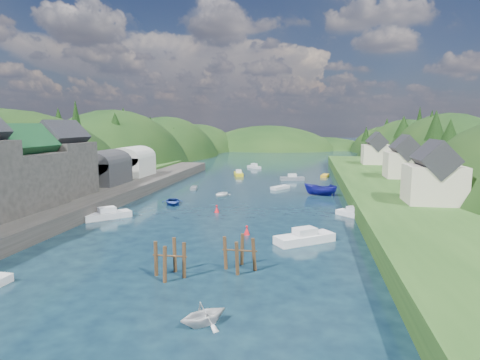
% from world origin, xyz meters
% --- Properties ---
extents(ground, '(600.00, 600.00, 0.00)m').
position_xyz_m(ground, '(0.00, 50.00, 0.00)').
color(ground, black).
rests_on(ground, ground).
extents(hillside_left, '(44.00, 245.56, 52.00)m').
position_xyz_m(hillside_left, '(-45.00, 75.00, -8.03)').
color(hillside_left, black).
rests_on(hillside_left, ground).
extents(hillside_right, '(36.00, 245.56, 48.00)m').
position_xyz_m(hillside_right, '(45.00, 75.00, -7.41)').
color(hillside_right, black).
rests_on(hillside_right, ground).
extents(far_hills, '(103.00, 68.00, 44.00)m').
position_xyz_m(far_hills, '(1.22, 174.01, -10.80)').
color(far_hills, black).
rests_on(far_hills, ground).
extents(hill_trees, '(92.29, 147.41, 12.69)m').
position_xyz_m(hill_trees, '(-0.54, 65.75, 11.12)').
color(hill_trees, black).
rests_on(hill_trees, ground).
extents(quay_left, '(12.00, 110.00, 2.00)m').
position_xyz_m(quay_left, '(-24.00, 20.00, 1.00)').
color(quay_left, '#2D2B28').
rests_on(quay_left, ground).
extents(terrace_left_grass, '(12.00, 110.00, 2.50)m').
position_xyz_m(terrace_left_grass, '(-31.00, 20.00, 1.25)').
color(terrace_left_grass, '#234719').
rests_on(terrace_left_grass, ground).
extents(boat_sheds, '(7.00, 21.00, 7.50)m').
position_xyz_m(boat_sheds, '(-26.00, 39.00, 5.27)').
color(boat_sheds, '#2D2D30').
rests_on(boat_sheds, quay_left).
extents(terrace_right, '(16.00, 120.00, 2.40)m').
position_xyz_m(terrace_right, '(25.00, 40.00, 1.20)').
color(terrace_right, '#234719').
rests_on(terrace_right, ground).
extents(right_bank_cottages, '(9.00, 59.24, 8.41)m').
position_xyz_m(right_bank_cottages, '(28.00, 48.33, 5.84)').
color(right_bank_cottages, beige).
rests_on(right_bank_cottages, terrace_right).
extents(piling_cluster_near, '(2.97, 2.80, 3.63)m').
position_xyz_m(piling_cluster_near, '(-0.68, -2.91, 1.24)').
color(piling_cluster_near, '#382314').
rests_on(piling_cluster_near, ground).
extents(piling_cluster_far, '(3.09, 2.90, 3.55)m').
position_xyz_m(piling_cluster_far, '(4.85, -0.33, 1.21)').
color(piling_cluster_far, '#382314').
rests_on(piling_cluster_far, ground).
extents(channel_buoy_near, '(0.70, 0.70, 1.10)m').
position_xyz_m(channel_buoy_near, '(3.72, 11.01, 0.48)').
color(channel_buoy_near, red).
rests_on(channel_buoy_near, ground).
extents(channel_buoy_far, '(0.70, 0.70, 1.10)m').
position_xyz_m(channel_buoy_far, '(-2.42, 22.00, 0.48)').
color(channel_buoy_far, red).
rests_on(channel_buoy_far, ground).
extents(moored_boats, '(38.64, 95.88, 2.27)m').
position_xyz_m(moored_boats, '(1.25, 29.49, 0.57)').
color(moored_boats, silver).
rests_on(moored_boats, ground).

